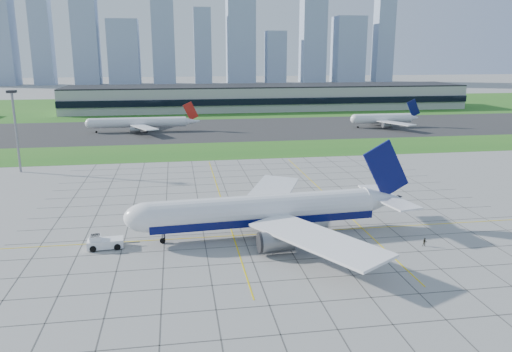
{
  "coord_description": "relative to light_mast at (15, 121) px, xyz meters",
  "views": [
    {
      "loc": [
        -20.73,
        -98.53,
        36.86
      ],
      "look_at": [
        -1.66,
        20.01,
        7.0
      ],
      "focal_mm": 35.0,
      "sensor_mm": 36.0,
      "label": 1
    }
  ],
  "objects": [
    {
      "name": "city_skyline",
      "position": [
        61.29,
        455.0,
        42.91
      ],
      "size": [
        523.0,
        32.4,
        160.0
      ],
      "color": "#92A4C0",
      "rests_on": "ground"
    },
    {
      "name": "distant_jet_1",
      "position": [
        32.27,
        77.87,
        -11.69
      ],
      "size": [
        50.51,
        42.66,
        14.08
      ],
      "color": "white",
      "rests_on": "ground"
    },
    {
      "name": "crew_far",
      "position": [
        96.29,
        -78.72,
        -15.33
      ],
      "size": [
        0.98,
        0.85,
        1.71
      ],
      "primitive_type": "imported",
      "rotation": [
        0.0,
        0.0,
        -0.28
      ],
      "color": "#2A281C",
      "rests_on": "ground"
    },
    {
      "name": "grass_median",
      "position": [
        70.0,
        25.0,
        -16.16
      ],
      "size": [
        700.0,
        35.0,
        0.04
      ],
      "primitive_type": "cube",
      "color": "#23621C",
      "rests_on": "ground"
    },
    {
      "name": "terminal",
      "position": [
        110.0,
        164.87,
        -8.29
      ],
      "size": [
        260.0,
        43.0,
        15.8
      ],
      "color": "#B7B7B2",
      "rests_on": "ground"
    },
    {
      "name": "light_mast",
      "position": [
        0.0,
        0.0,
        0.0
      ],
      "size": [
        2.5,
        2.5,
        25.6
      ],
      "color": "gray",
      "rests_on": "ground"
    },
    {
      "name": "apron_markings",
      "position": [
        70.43,
        -53.91,
        -16.17
      ],
      "size": [
        120.0,
        130.0,
        0.03
      ],
      "color": "#474744",
      "rests_on": "ground"
    },
    {
      "name": "grass_far",
      "position": [
        70.0,
        190.0,
        -16.16
      ],
      "size": [
        700.0,
        145.0,
        0.04
      ],
      "primitive_type": "cube",
      "color": "#23621C",
      "rests_on": "ground"
    },
    {
      "name": "distant_jet_2",
      "position": [
        152.46,
        73.22,
        -11.7
      ],
      "size": [
        34.28,
        42.66,
        14.08
      ],
      "color": "white",
      "rests_on": "ground"
    },
    {
      "name": "asphalt_taxiway",
      "position": [
        70.0,
        80.0,
        -16.15
      ],
      "size": [
        700.0,
        75.0,
        0.04
      ],
      "primitive_type": "cube",
      "color": "#383838",
      "rests_on": "ground"
    },
    {
      "name": "ground",
      "position": [
        70.0,
        -65.0,
        -16.18
      ],
      "size": [
        1400.0,
        1400.0,
        0.0
      ],
      "primitive_type": "plane",
      "color": "#9C9C97",
      "rests_on": "ground"
    },
    {
      "name": "pushback_tug",
      "position": [
        34.53,
        -69.73,
        -14.96
      ],
      "size": [
        9.94,
        3.85,
        2.74
      ],
      "rotation": [
        0.0,
        0.0,
        0.07
      ],
      "color": "white",
      "rests_on": "ground"
    },
    {
      "name": "airliner",
      "position": [
        66.6,
        -67.47,
        -10.98
      ],
      "size": [
        60.41,
        61.05,
        19.01
      ],
      "rotation": [
        0.0,
        0.0,
        0.07
      ],
      "color": "white",
      "rests_on": "ground"
    },
    {
      "name": "crew_near",
      "position": [
        46.1,
        -68.52,
        -15.33
      ],
      "size": [
        0.59,
        0.72,
        1.71
      ],
      "primitive_type": "imported",
      "rotation": [
        0.0,
        0.0,
        1.24
      ],
      "color": "black",
      "rests_on": "ground"
    }
  ]
}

